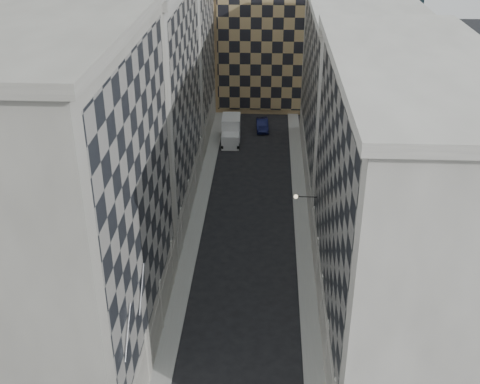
% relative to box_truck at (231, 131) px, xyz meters
% --- Properties ---
extents(sidewalk_west, '(1.50, 100.00, 0.15)m').
position_rel_box_truck_xyz_m(sidewalk_west, '(-2.16, -20.66, -1.29)').
color(sidewalk_west, gray).
rests_on(sidewalk_west, ground).
extents(sidewalk_east, '(1.50, 100.00, 0.15)m').
position_rel_box_truck_xyz_m(sidewalk_east, '(8.34, -20.66, -1.29)').
color(sidewalk_east, gray).
rests_on(sidewalk_east, ground).
extents(bldg_left_a, '(10.80, 22.80, 23.70)m').
position_rel_box_truck_xyz_m(bldg_left_a, '(-7.79, -39.66, 10.46)').
color(bldg_left_a, gray).
rests_on(bldg_left_a, ground).
extents(bldg_left_b, '(10.80, 22.80, 22.70)m').
position_rel_box_truck_xyz_m(bldg_left_b, '(-7.79, -17.66, 9.96)').
color(bldg_left_b, '#9B9A90').
rests_on(bldg_left_b, ground).
extents(bldg_left_c, '(10.80, 22.80, 21.70)m').
position_rel_box_truck_xyz_m(bldg_left_c, '(-7.79, 4.34, 9.46)').
color(bldg_left_c, gray).
rests_on(bldg_left_c, ground).
extents(bldg_right_a, '(10.80, 26.80, 20.70)m').
position_rel_box_truck_xyz_m(bldg_right_a, '(13.97, -35.66, 8.96)').
color(bldg_right_a, '#AEAA9F').
rests_on(bldg_right_a, ground).
extents(bldg_right_b, '(10.80, 28.80, 19.70)m').
position_rel_box_truck_xyz_m(bldg_right_b, '(13.98, -8.66, 8.48)').
color(bldg_right_b, '#AEAA9F').
rests_on(bldg_right_b, ground).
extents(tan_block, '(16.80, 14.80, 18.80)m').
position_rel_box_truck_xyz_m(tan_block, '(5.09, 17.23, 8.07)').
color(tan_block, '#A18055').
rests_on(tan_block, ground).
extents(flagpoles_left, '(0.10, 6.33, 2.33)m').
position_rel_box_truck_xyz_m(flagpoles_left, '(-2.81, -44.66, 6.64)').
color(flagpoles_left, gray).
rests_on(flagpoles_left, ground).
extents(bracket_lamp, '(1.98, 0.36, 0.36)m').
position_rel_box_truck_xyz_m(bracket_lamp, '(7.47, -26.66, 4.84)').
color(bracket_lamp, black).
rests_on(bracket_lamp, ground).
extents(box_truck, '(2.46, 5.77, 3.14)m').
position_rel_box_truck_xyz_m(box_truck, '(0.00, 0.00, 0.00)').
color(box_truck, silver).
rests_on(box_truck, ground).
extents(dark_car, '(1.83, 4.58, 1.48)m').
position_rel_box_truck_xyz_m(dark_car, '(3.98, 4.18, -0.62)').
color(dark_car, '#0F133A').
rests_on(dark_car, ground).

